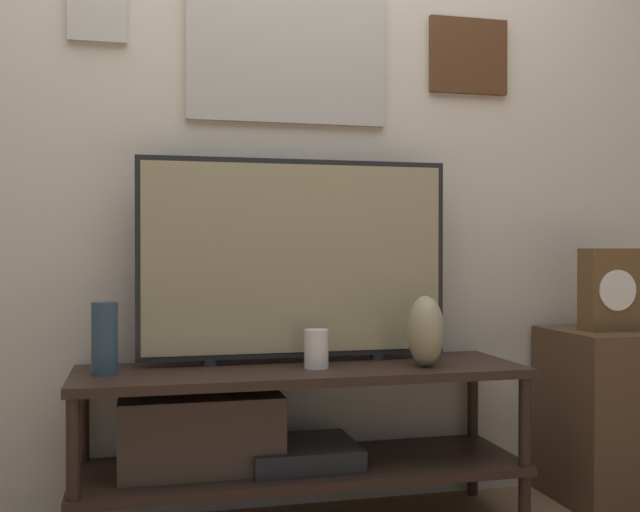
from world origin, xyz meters
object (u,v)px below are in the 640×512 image
at_px(vase_tall_ceramic, 105,338).
at_px(candle_jar, 316,349).
at_px(mantel_clock, 609,289).
at_px(television, 296,259).
at_px(vase_urn_stoneware, 425,331).

relative_size(vase_tall_ceramic, candle_jar, 1.78).
bearing_deg(mantel_clock, television, 174.87).
bearing_deg(vase_urn_stoneware, vase_tall_ceramic, 174.97).
bearing_deg(mantel_clock, candle_jar, -178.63).
height_order(vase_tall_ceramic, candle_jar, vase_tall_ceramic).
distance_m(television, candle_jar, 0.33).
xyz_separation_m(vase_urn_stoneware, candle_jar, (-0.36, 0.05, -0.05)).
distance_m(vase_urn_stoneware, mantel_clock, 0.77).
relative_size(vase_tall_ceramic, mantel_clock, 0.75).
bearing_deg(vase_tall_ceramic, candle_jar, -3.28).
bearing_deg(television, vase_urn_stoneware, -24.32).
distance_m(television, vase_tall_ceramic, 0.69).
relative_size(television, vase_tall_ceramic, 4.75).
distance_m(television, vase_urn_stoneware, 0.51).
bearing_deg(television, vase_tall_ceramic, -171.74).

